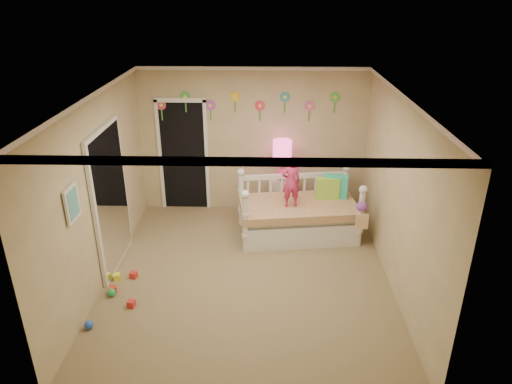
{
  "coord_description": "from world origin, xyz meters",
  "views": [
    {
      "loc": [
        0.26,
        -5.66,
        3.85
      ],
      "look_at": [
        0.1,
        0.6,
        1.05
      ],
      "focal_mm": 32.79,
      "sensor_mm": 36.0,
      "label": 1
    }
  ],
  "objects_px": {
    "child": "(291,182)",
    "table_lamp": "(282,154)",
    "nightstand": "(281,197)",
    "daybed": "(298,206)"
  },
  "relations": [
    {
      "from": "daybed",
      "to": "table_lamp",
      "type": "xyz_separation_m",
      "value": [
        -0.26,
        0.72,
        0.65
      ]
    },
    {
      "from": "daybed",
      "to": "nightstand",
      "type": "distance_m",
      "value": 0.78
    },
    {
      "from": "nightstand",
      "to": "table_lamp",
      "type": "height_order",
      "value": "table_lamp"
    },
    {
      "from": "daybed",
      "to": "child",
      "type": "xyz_separation_m",
      "value": [
        -0.14,
        -0.11,
        0.48
      ]
    },
    {
      "from": "child",
      "to": "table_lamp",
      "type": "height_order",
      "value": "child"
    },
    {
      "from": "child",
      "to": "nightstand",
      "type": "distance_m",
      "value": 1.06
    },
    {
      "from": "nightstand",
      "to": "child",
      "type": "bearing_deg",
      "value": -74.79
    },
    {
      "from": "nightstand",
      "to": "table_lamp",
      "type": "bearing_deg",
      "value": -173.18
    },
    {
      "from": "nightstand",
      "to": "table_lamp",
      "type": "relative_size",
      "value": 0.97
    },
    {
      "from": "child",
      "to": "nightstand",
      "type": "bearing_deg",
      "value": -94.49
    }
  ]
}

